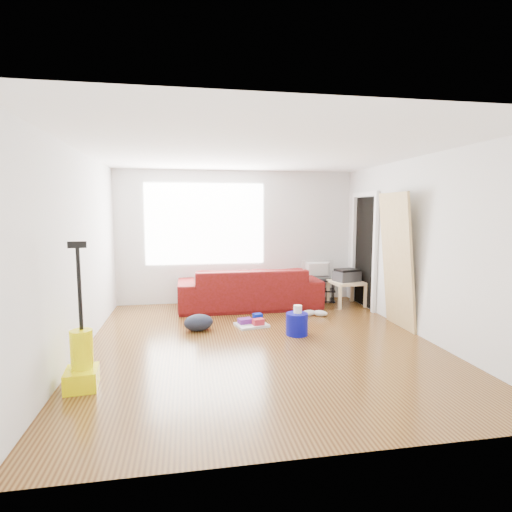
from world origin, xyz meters
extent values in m
cube|color=#472810|center=(0.00, 0.00, 0.00)|extent=(4.50, 5.00, 0.01)
cube|color=white|center=(0.00, 0.00, 2.50)|extent=(4.50, 5.00, 0.01)
cube|color=silver|center=(0.00, 2.50, 1.25)|extent=(4.50, 0.01, 2.50)
cube|color=silver|center=(0.00, -2.50, 1.25)|extent=(4.50, 0.01, 2.50)
cube|color=silver|center=(-2.25, 0.00, 1.25)|extent=(0.01, 5.00, 2.50)
cube|color=silver|center=(2.25, 0.00, 1.25)|extent=(0.01, 5.00, 2.50)
cube|color=white|center=(-0.60, 2.48, 1.50)|extent=(2.20, 0.01, 1.50)
cube|color=white|center=(2.21, 1.25, 1.00)|extent=(0.06, 0.08, 2.00)
cube|color=white|center=(2.21, 2.15, 1.00)|extent=(0.06, 0.08, 2.00)
cube|color=white|center=(2.21, 1.70, 2.04)|extent=(0.06, 0.98, 0.08)
cube|color=black|center=(2.24, 1.70, 1.00)|extent=(0.01, 0.86, 1.98)
imported|color=#480C04|center=(0.15, 1.95, 0.00)|extent=(2.53, 0.99, 0.74)
cube|color=black|center=(1.54, 2.22, 0.03)|extent=(0.70, 0.51, 0.02)
cube|color=black|center=(1.54, 2.22, 0.22)|extent=(0.70, 0.51, 0.02)
cube|color=black|center=(1.54, 2.22, 0.42)|extent=(0.70, 0.51, 0.02)
cylinder|color=black|center=(1.23, 2.15, 0.22)|extent=(0.02, 0.02, 0.43)
cylinder|color=black|center=(1.31, 2.44, 0.22)|extent=(0.02, 0.02, 0.43)
cylinder|color=black|center=(1.77, 2.00, 0.22)|extent=(0.02, 0.02, 0.43)
cylinder|color=black|center=(1.85, 2.29, 0.22)|extent=(0.02, 0.02, 0.43)
imported|color=black|center=(1.54, 2.22, 0.62)|extent=(0.63, 0.08, 0.36)
cube|color=#E5BB83|center=(1.95, 1.82, 0.43)|extent=(0.60, 0.60, 0.05)
cube|color=#E5BB83|center=(1.72, 1.55, 0.20)|extent=(0.05, 0.05, 0.40)
cube|color=#E5BB83|center=(1.68, 2.05, 0.20)|extent=(0.05, 0.05, 0.40)
cube|color=#E5BB83|center=(2.22, 1.59, 0.20)|extent=(0.05, 0.05, 0.40)
cube|color=#E5BB83|center=(2.18, 2.09, 0.20)|extent=(0.05, 0.05, 0.40)
cube|color=#323135|center=(1.95, 1.82, 0.55)|extent=(0.50, 0.42, 0.18)
cube|color=black|center=(1.95, 1.82, 0.66)|extent=(0.45, 0.37, 0.04)
cylinder|color=#080A8E|center=(0.57, 0.26, 0.00)|extent=(0.32, 0.32, 0.31)
cylinder|color=white|center=(0.58, 0.28, 0.21)|extent=(0.12, 0.12, 0.11)
cube|color=silver|center=(0.00, 0.79, 0.02)|extent=(0.54, 0.47, 0.04)
cube|color=#B72432|center=(0.09, 0.71, 0.08)|extent=(0.19, 0.15, 0.09)
cube|color=#581C7D|center=(-0.09, 0.83, 0.07)|extent=(0.23, 0.19, 0.07)
cube|color=#071CA2|center=(0.11, 0.88, 0.10)|extent=(0.15, 0.14, 0.13)
ellipsoid|color=black|center=(-0.80, 0.70, 0.00)|extent=(0.51, 0.46, 0.24)
ellipsoid|color=silver|center=(1.04, 1.21, 0.05)|extent=(0.25, 0.12, 0.10)
ellipsoid|color=silver|center=(1.22, 1.16, 0.05)|extent=(0.27, 0.22, 0.10)
cube|color=#F8EF00|center=(-2.00, -1.03, 0.10)|extent=(0.34, 0.38, 0.20)
cylinder|color=#F8EF00|center=(-2.00, -0.98, 0.39)|extent=(0.22, 0.22, 0.38)
cylinder|color=black|center=(-2.00, -0.94, 0.98)|extent=(0.04, 0.04, 0.82)
cube|color=black|center=(-2.00, -0.94, 1.42)|extent=(0.18, 0.06, 0.07)
cube|color=tan|center=(2.13, 0.38, 0.00)|extent=(0.25, 0.81, 2.02)
camera|label=1|loc=(-0.94, -5.05, 1.76)|focal=28.00mm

